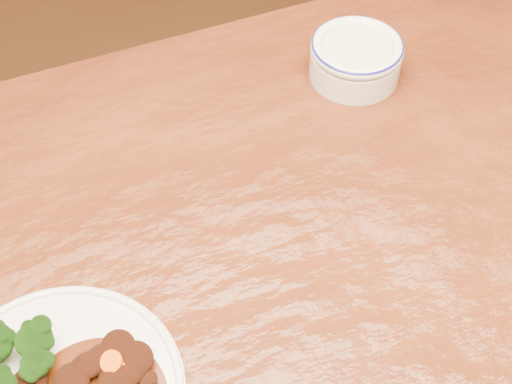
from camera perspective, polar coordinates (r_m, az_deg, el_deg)
dining_table at (r=0.81m, az=1.23°, el=-11.73°), size 1.60×1.08×0.75m
dip_bowl at (r=0.96m, az=7.98°, el=10.64°), size 0.12×0.12×0.05m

